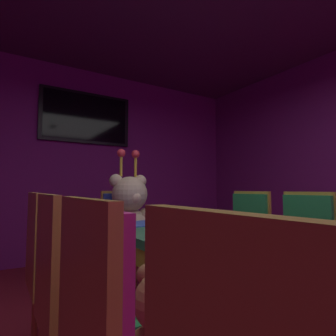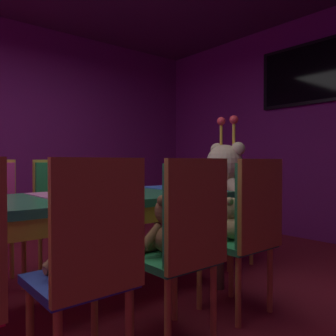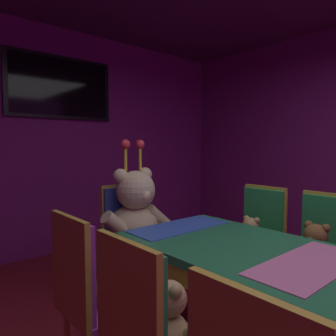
{
  "view_description": "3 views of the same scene",
  "coord_description": "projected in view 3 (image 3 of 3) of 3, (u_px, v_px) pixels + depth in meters",
  "views": [
    {
      "loc": [
        -1.11,
        -0.96,
        1.01
      ],
      "look_at": [
        0.12,
        1.03,
        1.18
      ],
      "focal_mm": 29.83,
      "sensor_mm": 36.0,
      "label": 1
    },
    {
      "loc": [
        2.12,
        -0.92,
        0.97
      ],
      "look_at": [
        -0.21,
        1.01,
        0.91
      ],
      "focal_mm": 36.63,
      "sensor_mm": 36.0,
      "label": 2
    },
    {
      "loc": [
        -1.57,
        -0.71,
        1.34
      ],
      "look_at": [
        -0.01,
        1.09,
        1.17
      ],
      "focal_mm": 33.75,
      "sensor_mm": 36.0,
      "label": 3
    }
  ],
  "objects": [
    {
      "name": "teddy_left_2",
      "position": [
        170.0,
        319.0,
        1.37
      ],
      "size": [
        0.26,
        0.33,
        0.31
      ],
      "color": "tan",
      "rests_on": "chair_left_2"
    },
    {
      "name": "teddy_left_3",
      "position": [
        108.0,
        281.0,
        1.78
      ],
      "size": [
        0.24,
        0.3,
        0.29
      ],
      "color": "brown",
      "rests_on": "chair_left_3"
    },
    {
      "name": "wall_back",
      "position": [
        59.0,
        141.0,
        3.97
      ],
      "size": [
        5.2,
        0.12,
        2.8
      ],
      "primitive_type": "cube",
      "color": "#721E72",
      "rests_on": "ground_plane"
    },
    {
      "name": "teddy_right_3",
      "position": [
        250.0,
        236.0,
        2.67
      ],
      "size": [
        0.23,
        0.3,
        0.28
      ],
      "rotation": [
        0.0,
        0.0,
        3.14
      ],
      "color": "tan",
      "rests_on": "chair_right_3"
    },
    {
      "name": "throne_chair",
      "position": [
        126.0,
        227.0,
        2.89
      ],
      "size": [
        0.41,
        0.42,
        0.98
      ],
      "rotation": [
        0.0,
        0.0,
        -1.57
      ],
      "color": "#2D47B2",
      "rests_on": "ground_plane"
    },
    {
      "name": "king_teddy_bear",
      "position": [
        137.0,
        213.0,
        2.75
      ],
      "size": [
        0.73,
        0.56,
        0.94
      ],
      "rotation": [
        0.0,
        0.0,
        -1.57
      ],
      "color": "beige",
      "rests_on": "throne_chair"
    },
    {
      "name": "teddy_right_2",
      "position": [
        315.0,
        249.0,
        2.27
      ],
      "size": [
        0.27,
        0.35,
        0.33
      ],
      "rotation": [
        0.0,
        0.0,
        3.14
      ],
      "color": "brown",
      "rests_on": "chair_right_2"
    },
    {
      "name": "wall_tv",
      "position": [
        61.0,
        88.0,
        3.85
      ],
      "size": [
        1.3,
        0.06,
        0.76
      ],
      "color": "black"
    },
    {
      "name": "banquet_table",
      "position": [
        309.0,
        281.0,
        1.61
      ],
      "size": [
        0.9,
        2.3,
        0.75
      ],
      "color": "#26724C",
      "rests_on": "ground_plane"
    },
    {
      "name": "chair_left_2",
      "position": [
        143.0,
        331.0,
        1.27
      ],
      "size": [
        0.42,
        0.41,
        0.98
      ],
      "color": "#268C4C",
      "rests_on": "ground_plane"
    },
    {
      "name": "chair_right_3",
      "position": [
        259.0,
        231.0,
        2.77
      ],
      "size": [
        0.42,
        0.41,
        0.98
      ],
      "rotation": [
        0.0,
        0.0,
        3.14
      ],
      "color": "#268C4C",
      "rests_on": "ground_plane"
    },
    {
      "name": "chair_left_3",
      "position": [
        85.0,
        286.0,
        1.68
      ],
      "size": [
        0.42,
        0.41,
        0.98
      ],
      "color": "purple",
      "rests_on": "ground_plane"
    },
    {
      "name": "chair_right_2",
      "position": [
        324.0,
        245.0,
        2.36
      ],
      "size": [
        0.42,
        0.41,
        0.98
      ],
      "rotation": [
        0.0,
        0.0,
        3.14
      ],
      "color": "#268C4C",
      "rests_on": "ground_plane"
    }
  ]
}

